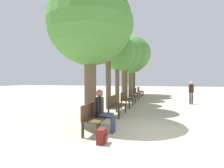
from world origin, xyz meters
TOP-DOWN VIEW (x-y plane):
  - ground_plane at (0.00, 0.00)m, footprint 80.00×80.00m
  - bench_row_0 at (-2.10, 0.02)m, footprint 0.55×1.55m
  - bench_row_1 at (-2.10, 2.64)m, footprint 0.55×1.55m
  - bench_row_2 at (-2.10, 5.26)m, footprint 0.55×1.55m
  - bench_row_3 at (-2.10, 7.88)m, footprint 0.55×1.55m
  - bench_row_4 at (-2.10, 10.50)m, footprint 0.55×1.55m
  - bench_row_5 at (-2.10, 13.13)m, footprint 0.55×1.55m
  - tree_row_0 at (-2.93, 1.57)m, footprint 3.52×3.52m
  - tree_row_1 at (-2.93, 4.25)m, footprint 2.87×2.87m
  - tree_row_2 at (-2.93, 6.44)m, footprint 2.48×2.48m
  - tree_row_3 at (-2.93, 9.04)m, footprint 2.80×2.80m
  - tree_row_4 at (-2.93, 11.78)m, footprint 3.72×3.72m
  - tree_row_5 at (-2.93, 14.07)m, footprint 3.78×3.78m
  - person_seated at (-1.85, 0.02)m, footprint 0.63×0.36m
  - backpack at (-1.57, -0.97)m, footprint 0.22×0.35m
  - pedestrian_near at (1.97, 7.54)m, footprint 0.32×0.25m

SIDE VIEW (x-z plane):
  - ground_plane at x=0.00m, z-range 0.00..0.00m
  - backpack at x=-1.57m, z-range 0.00..0.39m
  - bench_row_0 at x=-2.10m, z-range 0.07..0.99m
  - bench_row_1 at x=-2.10m, z-range 0.07..0.99m
  - bench_row_2 at x=-2.10m, z-range 0.07..0.99m
  - bench_row_3 at x=-2.10m, z-range 0.07..0.99m
  - bench_row_4 at x=-2.10m, z-range 0.07..0.99m
  - bench_row_5 at x=-2.10m, z-range 0.07..0.99m
  - person_seated at x=-1.85m, z-range 0.04..1.40m
  - pedestrian_near at x=1.97m, z-range 0.11..1.69m
  - tree_row_2 at x=-2.93m, z-range 1.14..5.96m
  - tree_row_3 at x=-2.93m, z-range 1.11..6.30m
  - tree_row_0 at x=-2.93m, z-range 1.09..6.88m
  - tree_row_4 at x=-2.93m, z-range 1.14..7.16m
  - tree_row_5 at x=-2.93m, z-range 1.29..7.72m
  - tree_row_1 at x=-2.93m, z-range 1.64..7.89m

